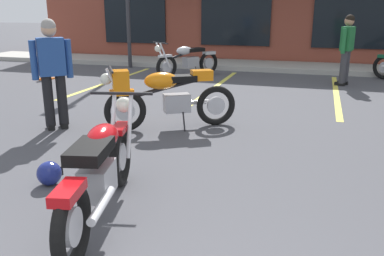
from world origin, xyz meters
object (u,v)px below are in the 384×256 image
object	(u,v)px
person_in_black_shirt	(347,46)
traffic_cone	(45,70)
person_in_shorts_foreground	(52,68)
motorcycle_red_sportbike	(164,96)
motorcycle_black_cruiser	(188,60)
helmet_on_pavement	(49,173)
motorcycle_foreground_classic	(101,169)

from	to	relation	value
person_in_black_shirt	traffic_cone	bearing A→B (deg)	-169.11
person_in_shorts_foreground	motorcycle_red_sportbike	bearing A→B (deg)	17.52
motorcycle_black_cruiser	helmet_on_pavement	size ratio (longest dim) A/B	7.00
motorcycle_foreground_classic	traffic_cone	world-z (taller)	motorcycle_foreground_classic
motorcycle_red_sportbike	motorcycle_black_cruiser	world-z (taller)	same
person_in_black_shirt	traffic_cone	size ratio (longest dim) A/B	3.16
person_in_shorts_foreground	traffic_cone	distance (m)	4.99
motorcycle_red_sportbike	person_in_shorts_foreground	world-z (taller)	person_in_shorts_foreground
motorcycle_black_cruiser	traffic_cone	world-z (taller)	motorcycle_black_cruiser
motorcycle_black_cruiser	person_in_black_shirt	xyz separation A→B (m)	(4.02, -0.08, 0.49)
person_in_shorts_foreground	helmet_on_pavement	world-z (taller)	person_in_shorts_foreground
person_in_black_shirt	person_in_shorts_foreground	xyz separation A→B (m)	(-4.42, -5.32, 0.00)
motorcycle_black_cruiser	person_in_shorts_foreground	distance (m)	5.44
motorcycle_foreground_classic	traffic_cone	bearing A→B (deg)	129.76
person_in_black_shirt	person_in_shorts_foreground	distance (m)	6.92
person_in_shorts_foreground	helmet_on_pavement	distance (m)	2.35
motorcycle_foreground_classic	motorcycle_red_sportbike	bearing A→B (deg)	99.70
person_in_black_shirt	person_in_shorts_foreground	world-z (taller)	same
motorcycle_foreground_classic	traffic_cone	distance (m)	8.05
helmet_on_pavement	person_in_black_shirt	bearing A→B (deg)	65.70
person_in_shorts_foreground	motorcycle_black_cruiser	bearing A→B (deg)	85.76
motorcycle_red_sportbike	traffic_cone	world-z (taller)	motorcycle_red_sportbike
motorcycle_red_sportbike	helmet_on_pavement	distance (m)	2.43
motorcycle_black_cruiser	person_in_black_shirt	distance (m)	4.05
motorcycle_foreground_classic	helmet_on_pavement	world-z (taller)	motorcycle_foreground_classic
motorcycle_red_sportbike	person_in_black_shirt	world-z (taller)	person_in_black_shirt
motorcycle_foreground_classic	helmet_on_pavement	xyz separation A→B (m)	(-0.90, 0.46, -0.33)
person_in_shorts_foreground	helmet_on_pavement	size ratio (longest dim) A/B	6.44
person_in_black_shirt	helmet_on_pavement	world-z (taller)	person_in_black_shirt
person_in_shorts_foreground	helmet_on_pavement	xyz separation A→B (m)	(1.19, -1.85, -0.82)
helmet_on_pavement	traffic_cone	size ratio (longest dim) A/B	0.49
motorcycle_foreground_classic	traffic_cone	xyz separation A→B (m)	(-5.15, 6.19, -0.20)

